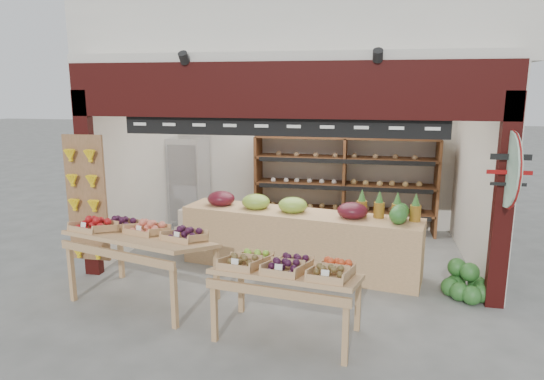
{
  "coord_description": "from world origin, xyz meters",
  "views": [
    {
      "loc": [
        1.16,
        -7.13,
        2.69
      ],
      "look_at": [
        -0.26,
        -0.2,
        1.18
      ],
      "focal_mm": 32.0,
      "sensor_mm": 36.0,
      "label": 1
    }
  ],
  "objects_px": {
    "back_shelving": "(345,165)",
    "watermelon_pile": "(467,285)",
    "display_table_left": "(138,235)",
    "display_table_right": "(288,270)",
    "cardboard_stack": "(204,234)",
    "mid_counter": "(298,239)",
    "refrigerator": "(189,181)"
  },
  "relations": [
    {
      "from": "back_shelving",
      "to": "watermelon_pile",
      "type": "relative_size",
      "value": 5.23
    },
    {
      "from": "back_shelving",
      "to": "watermelon_pile",
      "type": "bearing_deg",
      "value": -57.59
    },
    {
      "from": "display_table_left",
      "to": "display_table_right",
      "type": "height_order",
      "value": "display_table_left"
    },
    {
      "from": "back_shelving",
      "to": "watermelon_pile",
      "type": "distance_m",
      "value": 3.46
    },
    {
      "from": "watermelon_pile",
      "to": "back_shelving",
      "type": "bearing_deg",
      "value": 122.41
    },
    {
      "from": "display_table_right",
      "to": "watermelon_pile",
      "type": "xyz_separation_m",
      "value": [
        2.12,
        1.44,
        -0.6
      ]
    },
    {
      "from": "display_table_left",
      "to": "display_table_right",
      "type": "xyz_separation_m",
      "value": [
        2.05,
        -0.63,
        -0.07
      ]
    },
    {
      "from": "cardboard_stack",
      "to": "watermelon_pile",
      "type": "height_order",
      "value": "cardboard_stack"
    },
    {
      "from": "back_shelving",
      "to": "cardboard_stack",
      "type": "height_order",
      "value": "back_shelving"
    },
    {
      "from": "back_shelving",
      "to": "mid_counter",
      "type": "height_order",
      "value": "back_shelving"
    },
    {
      "from": "display_table_left",
      "to": "cardboard_stack",
      "type": "bearing_deg",
      "value": 85.76
    },
    {
      "from": "display_table_left",
      "to": "mid_counter",
      "type": "bearing_deg",
      "value": 35.96
    },
    {
      "from": "mid_counter",
      "to": "refrigerator",
      "type": "bearing_deg",
      "value": 139.68
    },
    {
      "from": "mid_counter",
      "to": "display_table_left",
      "type": "height_order",
      "value": "mid_counter"
    },
    {
      "from": "refrigerator",
      "to": "display_table_right",
      "type": "distance_m",
      "value": 4.93
    },
    {
      "from": "display_table_left",
      "to": "back_shelving",
      "type": "bearing_deg",
      "value": 56.15
    },
    {
      "from": "cardboard_stack",
      "to": "display_table_right",
      "type": "bearing_deg",
      "value": -54.38
    },
    {
      "from": "cardboard_stack",
      "to": "mid_counter",
      "type": "height_order",
      "value": "mid_counter"
    },
    {
      "from": "refrigerator",
      "to": "cardboard_stack",
      "type": "xyz_separation_m",
      "value": [
        0.81,
        -1.48,
        -0.62
      ]
    },
    {
      "from": "display_table_left",
      "to": "watermelon_pile",
      "type": "height_order",
      "value": "display_table_left"
    },
    {
      "from": "mid_counter",
      "to": "watermelon_pile",
      "type": "bearing_deg",
      "value": -13.22
    },
    {
      "from": "watermelon_pile",
      "to": "display_table_left",
      "type": "bearing_deg",
      "value": -168.98
    },
    {
      "from": "refrigerator",
      "to": "display_table_right",
      "type": "xyz_separation_m",
      "value": [
        2.71,
        -4.12,
        -0.09
      ]
    },
    {
      "from": "refrigerator",
      "to": "mid_counter",
      "type": "relative_size",
      "value": 0.48
    },
    {
      "from": "mid_counter",
      "to": "watermelon_pile",
      "type": "relative_size",
      "value": 5.58
    },
    {
      "from": "display_table_right",
      "to": "mid_counter",
      "type": "bearing_deg",
      "value": 95.29
    },
    {
      "from": "mid_counter",
      "to": "back_shelving",
      "type": "bearing_deg",
      "value": 76.38
    },
    {
      "from": "display_table_right",
      "to": "refrigerator",
      "type": "bearing_deg",
      "value": 123.29
    },
    {
      "from": "back_shelving",
      "to": "cardboard_stack",
      "type": "distance_m",
      "value": 2.93
    },
    {
      "from": "mid_counter",
      "to": "display_table_left",
      "type": "bearing_deg",
      "value": -144.04
    },
    {
      "from": "back_shelving",
      "to": "display_table_right",
      "type": "distance_m",
      "value": 4.26
    },
    {
      "from": "cardboard_stack",
      "to": "watermelon_pile",
      "type": "distance_m",
      "value": 4.19
    }
  ]
}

